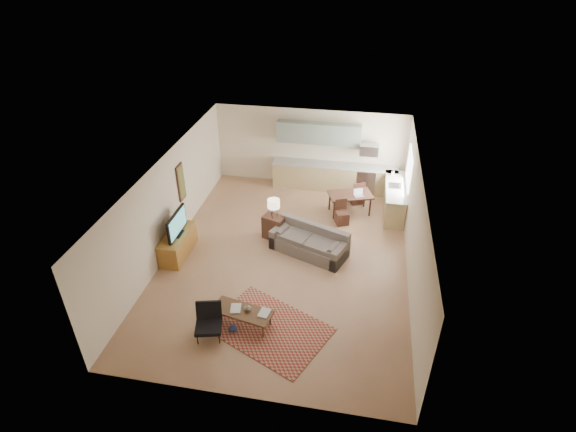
% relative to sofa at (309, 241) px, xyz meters
% --- Properties ---
extents(room, '(9.00, 9.00, 9.00)m').
position_rel_sofa_xyz_m(room, '(-0.58, -0.32, 0.97)').
color(room, '#986C4E').
rests_on(room, ground).
extents(kitchen_counter_back, '(4.26, 0.64, 0.92)m').
position_rel_sofa_xyz_m(kitchen_counter_back, '(0.32, 3.86, 0.08)').
color(kitchen_counter_back, tan).
rests_on(kitchen_counter_back, ground).
extents(kitchen_counter_right, '(0.64, 2.26, 0.92)m').
position_rel_sofa_xyz_m(kitchen_counter_right, '(2.35, 2.68, 0.08)').
color(kitchen_counter_right, tan).
rests_on(kitchen_counter_right, ground).
extents(kitchen_range, '(0.62, 0.62, 0.90)m').
position_rel_sofa_xyz_m(kitchen_range, '(1.42, 3.86, 0.07)').
color(kitchen_range, '#A5A8AD').
rests_on(kitchen_range, ground).
extents(kitchen_microwave, '(0.62, 0.40, 0.35)m').
position_rel_sofa_xyz_m(kitchen_microwave, '(1.42, 3.88, 1.17)').
color(kitchen_microwave, '#A5A8AD').
rests_on(kitchen_microwave, room).
extents(upper_cabinets, '(2.80, 0.34, 0.70)m').
position_rel_sofa_xyz_m(upper_cabinets, '(-0.28, 4.01, 1.57)').
color(upper_cabinets, gray).
rests_on(upper_cabinets, room).
extents(window_right, '(0.02, 1.40, 1.05)m').
position_rel_sofa_xyz_m(window_right, '(2.65, 2.68, 1.17)').
color(window_right, white).
rests_on(window_right, room).
extents(wall_art_left, '(0.06, 0.42, 1.10)m').
position_rel_sofa_xyz_m(wall_art_left, '(-3.79, 0.58, 1.17)').
color(wall_art_left, olive).
rests_on(wall_art_left, room).
extents(triptych, '(1.70, 0.04, 0.50)m').
position_rel_sofa_xyz_m(triptych, '(-0.68, 4.15, 1.37)').
color(triptych, beige).
rests_on(triptych, room).
extents(rug, '(3.01, 2.63, 0.02)m').
position_rel_sofa_xyz_m(rug, '(-0.46, -3.01, -0.37)').
color(rug, maroon).
rests_on(rug, floor).
extents(sofa, '(2.40, 1.70, 0.77)m').
position_rel_sofa_xyz_m(sofa, '(0.00, 0.00, 0.00)').
color(sofa, '#5E534B').
rests_on(sofa, floor).
extents(coffee_table, '(1.44, 0.81, 0.41)m').
position_rel_sofa_xyz_m(coffee_table, '(-1.09, -2.96, -0.18)').
color(coffee_table, '#482F19').
rests_on(coffee_table, floor).
extents(book_a, '(0.35, 0.40, 0.03)m').
position_rel_sofa_xyz_m(book_a, '(-1.36, -2.96, 0.04)').
color(book_a, maroon).
rests_on(book_a, coffee_table).
extents(book_b, '(0.33, 0.39, 0.02)m').
position_rel_sofa_xyz_m(book_b, '(-0.70, -2.93, 0.03)').
color(book_b, navy).
rests_on(book_b, coffee_table).
extents(vase, '(0.16, 0.16, 0.16)m').
position_rel_sofa_xyz_m(vase, '(-0.97, -2.93, 0.10)').
color(vase, black).
rests_on(vase, coffee_table).
extents(armchair, '(0.79, 0.79, 0.74)m').
position_rel_sofa_xyz_m(armchair, '(-1.72, -3.44, -0.01)').
color(armchair, black).
rests_on(armchair, floor).
extents(tv_credenza, '(0.56, 1.45, 0.67)m').
position_rel_sofa_xyz_m(tv_credenza, '(-3.53, -0.72, -0.05)').
color(tv_credenza, '#8F5E24').
rests_on(tv_credenza, floor).
extents(tv, '(0.11, 1.12, 0.67)m').
position_rel_sofa_xyz_m(tv, '(-3.48, -0.72, 0.62)').
color(tv, black).
rests_on(tv, tv_credenza).
extents(console_table, '(0.71, 0.58, 0.71)m').
position_rel_sofa_xyz_m(console_table, '(-1.10, 0.56, -0.03)').
color(console_table, '#391F17').
rests_on(console_table, floor).
extents(table_lamp, '(0.46, 0.46, 0.57)m').
position_rel_sofa_xyz_m(table_lamp, '(-1.10, 0.56, 0.62)').
color(table_lamp, beige).
rests_on(table_lamp, console_table).
extents(dining_table, '(1.51, 1.17, 0.68)m').
position_rel_sofa_xyz_m(dining_table, '(0.97, 2.35, -0.05)').
color(dining_table, '#391F17').
rests_on(dining_table, floor).
extents(dining_chair_near, '(0.49, 0.50, 0.78)m').
position_rel_sofa_xyz_m(dining_chair_near, '(0.78, 1.67, 0.01)').
color(dining_chair_near, '#391F17').
rests_on(dining_chair_near, floor).
extents(dining_chair_far, '(0.52, 0.53, 0.82)m').
position_rel_sofa_xyz_m(dining_chair_far, '(1.15, 3.03, 0.03)').
color(dining_chair_far, '#391F17').
rests_on(dining_chair_far, floor).
extents(laptop, '(0.34, 0.30, 0.21)m').
position_rel_sofa_xyz_m(laptop, '(1.23, 2.26, 0.40)').
color(laptop, '#A5A8AD').
rests_on(laptop, dining_table).
extents(soap_bottle, '(0.11, 0.11, 0.19)m').
position_rel_sofa_xyz_m(soap_bottle, '(2.25, 3.42, 0.63)').
color(soap_bottle, beige).
rests_on(soap_bottle, kitchen_counter_right).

